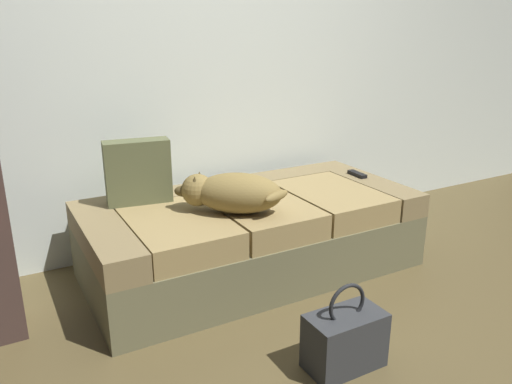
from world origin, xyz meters
TOP-DOWN VIEW (x-y plane):
  - ground_plane at (0.00, 0.00)m, footprint 10.00×10.00m
  - back_wall at (0.00, 1.62)m, footprint 6.40×0.10m
  - couch at (0.00, 1.02)m, footprint 1.83×0.87m
  - dog_tan at (-0.19, 0.88)m, footprint 0.54×0.47m
  - tv_remote at (0.80, 1.08)m, footprint 0.05×0.15m
  - throw_pillow at (-0.56, 1.25)m, footprint 0.35×0.17m
  - handbag at (-0.09, 0.06)m, footprint 0.32×0.18m

SIDE VIEW (x-z plane):
  - ground_plane at x=0.00m, z-range 0.00..0.00m
  - handbag at x=-0.09m, z-range -0.06..0.31m
  - couch at x=0.00m, z-range 0.00..0.43m
  - tv_remote at x=0.80m, z-range 0.43..0.46m
  - dog_tan at x=-0.19m, z-range 0.44..0.64m
  - throw_pillow at x=-0.56m, z-range 0.43..0.77m
  - back_wall at x=0.00m, z-range 0.00..2.80m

